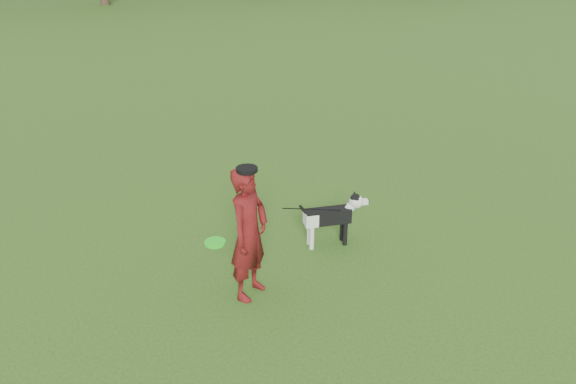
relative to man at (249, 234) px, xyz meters
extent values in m
plane|color=#285116|center=(0.84, 0.59, -0.79)|extent=(120.00, 120.00, 0.00)
imported|color=#510B12|center=(0.00, 0.00, 0.00)|extent=(0.66, 0.69, 1.58)
cube|color=black|center=(1.18, 0.85, -0.36)|extent=(0.60, 0.19, 0.20)
cube|color=white|center=(0.95, 0.85, -0.37)|extent=(0.17, 0.19, 0.18)
cylinder|color=white|center=(0.95, 0.79, -0.63)|extent=(0.06, 0.06, 0.33)
cylinder|color=white|center=(0.95, 0.92, -0.63)|extent=(0.06, 0.06, 0.33)
cylinder|color=black|center=(1.40, 0.79, -0.63)|extent=(0.06, 0.06, 0.33)
cylinder|color=black|center=(1.40, 0.92, -0.63)|extent=(0.06, 0.06, 0.33)
cylinder|color=white|center=(1.45, 0.85, -0.31)|extent=(0.20, 0.12, 0.21)
sphere|color=white|center=(1.56, 0.85, -0.19)|extent=(0.19, 0.19, 0.19)
sphere|color=black|center=(1.55, 0.85, -0.15)|extent=(0.14, 0.14, 0.14)
cube|color=white|center=(1.66, 0.85, -0.21)|extent=(0.12, 0.07, 0.07)
sphere|color=black|center=(1.72, 0.85, -0.21)|extent=(0.04, 0.04, 0.04)
cone|color=black|center=(1.55, 0.80, -0.10)|extent=(0.07, 0.07, 0.08)
cone|color=black|center=(1.55, 0.90, -0.10)|extent=(0.07, 0.07, 0.08)
cylinder|color=black|center=(0.89, 0.85, -0.29)|extent=(0.21, 0.04, 0.27)
cylinder|color=black|center=(1.39, 0.85, -0.30)|extent=(0.13, 0.13, 0.02)
cylinder|color=#23E91D|center=(-0.39, -0.13, 0.02)|extent=(0.23, 0.23, 0.02)
cylinder|color=black|center=(0.00, 0.00, 0.78)|extent=(0.23, 0.23, 0.04)
camera|label=1|loc=(-0.79, -5.33, 3.12)|focal=35.00mm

